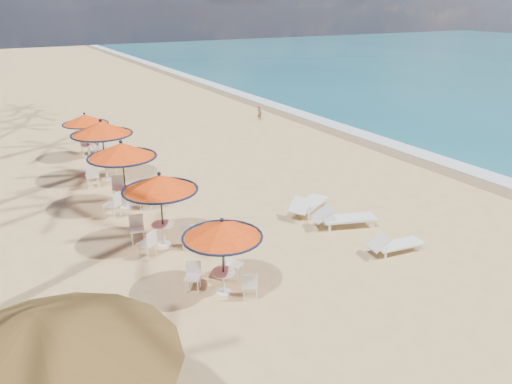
% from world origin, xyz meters
% --- Properties ---
extents(ground, '(160.00, 160.00, 0.00)m').
position_xyz_m(ground, '(0.00, 0.00, 0.00)').
color(ground, tan).
rests_on(ground, ground).
extents(foam_strip, '(1.20, 140.00, 0.04)m').
position_xyz_m(foam_strip, '(9.30, 10.00, 0.00)').
color(foam_strip, white).
rests_on(foam_strip, ground).
extents(wetsand_band, '(1.40, 140.00, 0.02)m').
position_xyz_m(wetsand_band, '(8.40, 10.00, 0.00)').
color(wetsand_band, olive).
rests_on(wetsand_band, ground).
extents(station_0, '(2.04, 2.04, 2.13)m').
position_xyz_m(station_0, '(-4.67, 0.13, 1.56)').
color(station_0, black).
rests_on(station_0, ground).
extents(station_1, '(2.29, 2.29, 2.39)m').
position_xyz_m(station_1, '(-5.16, 3.46, 1.75)').
color(station_1, black).
rests_on(station_1, ground).
extents(station_2, '(2.45, 2.45, 2.56)m').
position_xyz_m(station_2, '(-5.31, 6.98, 1.87)').
color(station_2, black).
rests_on(station_2, ground).
extents(station_3, '(2.51, 2.51, 2.62)m').
position_xyz_m(station_3, '(-5.23, 10.45, 1.92)').
color(station_3, black).
rests_on(station_3, ground).
extents(station_4, '(2.13, 2.16, 2.22)m').
position_xyz_m(station_4, '(-5.13, 14.08, 1.62)').
color(station_4, black).
rests_on(station_4, ground).
extents(lounger_near, '(1.84, 0.78, 0.64)m').
position_xyz_m(lounger_near, '(0.71, -0.41, 0.30)').
color(lounger_near, white).
rests_on(lounger_near, ground).
extents(lounger_mid, '(2.22, 1.30, 0.76)m').
position_xyz_m(lounger_mid, '(0.53, 1.81, 0.35)').
color(lounger_mid, white).
rests_on(lounger_mid, ground).
extents(lounger_far, '(2.11, 1.60, 0.74)m').
position_xyz_m(lounger_far, '(0.19, 3.34, 0.35)').
color(lounger_far, white).
rests_on(lounger_far, ground).
extents(palapa, '(4.03, 4.03, 3.08)m').
position_xyz_m(palapa, '(-9.23, -3.46, 2.58)').
color(palapa, brown).
rests_on(palapa, ground).
extents(person, '(0.33, 0.40, 0.96)m').
position_xyz_m(person, '(6.03, 17.12, 0.48)').
color(person, brown).
rests_on(person, ground).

